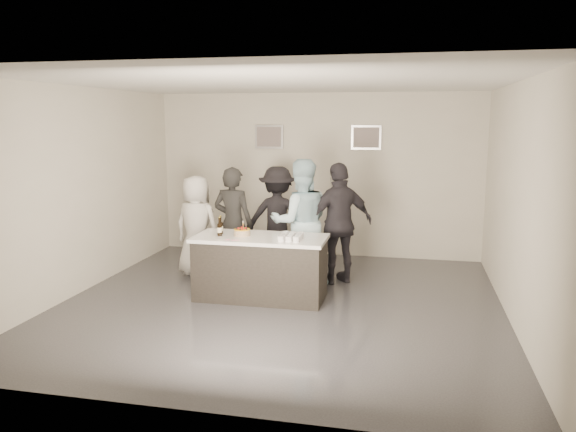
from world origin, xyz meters
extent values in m
plane|color=#3D3D42|center=(0.00, 0.00, 0.00)|extent=(6.00, 6.00, 0.00)
plane|color=white|center=(0.00, 0.00, 3.00)|extent=(6.00, 6.00, 0.00)
cube|color=beige|center=(0.00, 3.00, 1.50)|extent=(6.00, 0.04, 3.00)
cube|color=beige|center=(0.00, -3.00, 1.50)|extent=(6.00, 0.04, 3.00)
cube|color=beige|center=(-3.00, 0.00, 1.50)|extent=(0.04, 6.00, 3.00)
cube|color=beige|center=(3.00, 0.00, 1.50)|extent=(0.04, 6.00, 3.00)
cube|color=#B2B2B7|center=(-0.90, 2.97, 2.20)|extent=(0.54, 0.04, 0.44)
cube|color=#B2B2B7|center=(0.90, 2.97, 2.20)|extent=(0.54, 0.04, 0.44)
cube|color=white|center=(-0.33, 0.18, 0.45)|extent=(1.86, 0.86, 0.90)
cylinder|color=gold|center=(-0.60, 0.19, 0.94)|extent=(0.23, 0.23, 0.08)
cylinder|color=black|center=(-0.93, 0.22, 1.03)|extent=(0.07, 0.07, 0.26)
cylinder|color=black|center=(-0.90, 0.10, 1.03)|extent=(0.07, 0.07, 0.26)
cube|color=gold|center=(0.13, 0.08, 0.94)|extent=(0.30, 0.40, 0.08)
cube|color=pink|center=(-0.65, -0.13, 0.90)|extent=(0.24, 0.08, 0.01)
imported|color=black|center=(-1.02, 1.08, 0.90)|extent=(0.71, 0.51, 1.79)
imported|color=#B6DEEE|center=(0.08, 1.03, 0.97)|extent=(1.13, 1.01, 1.94)
imported|color=silver|center=(-1.67, 1.16, 0.82)|extent=(0.89, 0.67, 1.63)
imported|color=#27252B|center=(0.66, 1.20, 0.94)|extent=(1.17, 1.00, 1.88)
imported|color=black|center=(-0.49, 1.92, 0.87)|extent=(1.18, 0.74, 1.74)
camera|label=1|loc=(1.70, -7.27, 2.53)|focal=35.00mm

